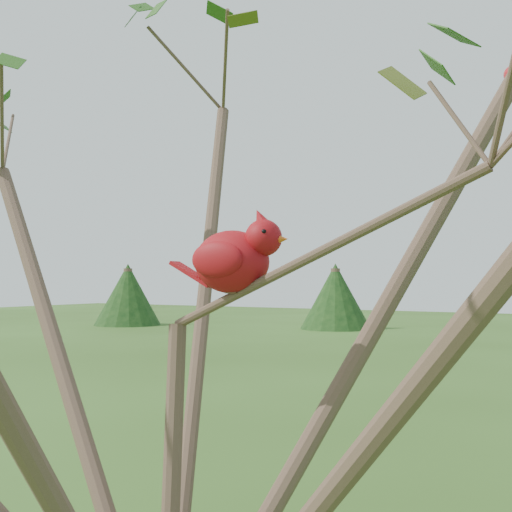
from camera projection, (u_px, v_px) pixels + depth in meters
The scene contains 2 objects.
crabapple_tree at pixel (168, 232), 1.12m from camera, with size 2.35×2.05×2.95m.
cardinal at pixel (236, 258), 1.18m from camera, with size 0.24×0.13×0.17m.
Camera 1 is at (0.73, -0.90, 2.04)m, focal length 45.00 mm.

